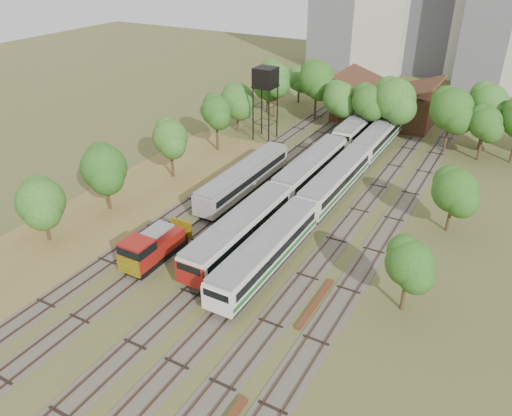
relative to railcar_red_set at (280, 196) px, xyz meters
The scene contains 14 objects.
ground 20.54m from the railcar_red_set, 84.39° to the right, with size 240.00×240.00×0.00m, color #475123.
dry_grass_patch 20.31m from the railcar_red_set, 142.33° to the right, with size 14.00×60.00×0.04m, color brown.
tracks 5.20m from the railcar_red_set, 73.99° to the left, with size 24.60×80.00×0.19m.
railcar_red_set is the anchor object (origin of this frame).
railcar_green_set 8.01m from the railcar_red_set, 60.03° to the left, with size 2.91×52.08×3.60m.
railcar_rear 27.25m from the railcar_red_set, 90.00° to the left, with size 2.92×16.08×3.60m.
shunter_locomotive 16.34m from the railcar_red_set, 111.54° to the right, with size 2.62×8.10×3.43m.
old_grey_coach 6.44m from the railcar_red_set, 158.62° to the left, with size 2.78×18.00×3.43m.
water_tower 24.55m from the railcar_red_set, 122.47° to the left, with size 3.16×3.16×10.95m.
rail_pile_far 16.69m from the railcar_red_set, 52.06° to the right, with size 0.46×7.32×0.24m, color brown.
maintenance_shed 37.65m from the railcar_red_set, 88.48° to the left, with size 16.45×11.55×7.58m.
tree_band_left 19.33m from the railcar_red_set, 156.09° to the left, with size 7.18×72.09×8.09m.
tree_band_far 30.28m from the railcar_red_set, 78.20° to the left, with size 51.02×10.86×9.88m.
tree_band_right 19.93m from the railcar_red_set, 28.08° to the left, with size 5.07×41.31×7.67m.
Camera 1 is at (20.21, -24.52, 27.80)m, focal length 35.00 mm.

